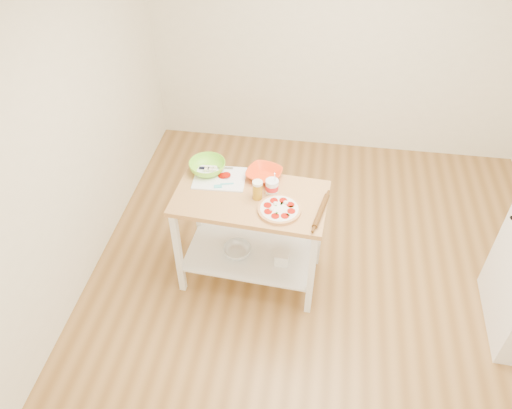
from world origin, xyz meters
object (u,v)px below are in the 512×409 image
object	(u,v)px
green_bowl	(207,167)
shelf_glass_bowl	(237,251)
spatula	(223,185)
orange_bowl	(264,174)
prep_island	(251,221)
shelf_bin	(282,258)
cutting_board	(220,178)
pizza	(279,209)
rolling_pin	(321,211)
yogurt_tub	(272,187)
beer_pint	(257,190)
knife	(211,168)

from	to	relation	value
green_bowl	shelf_glass_bowl	bearing A→B (deg)	-44.14
shelf_glass_bowl	spatula	bearing A→B (deg)	140.60
orange_bowl	prep_island	bearing A→B (deg)	-106.12
shelf_bin	cutting_board	bearing A→B (deg)	156.94
pizza	shelf_bin	xyz separation A→B (m)	(0.03, 0.08, -0.60)
prep_island	pizza	distance (m)	0.38
prep_island	rolling_pin	xyz separation A→B (m)	(0.53, -0.11, 0.27)
yogurt_tub	shelf_bin	bearing A→B (deg)	-46.27
rolling_pin	shelf_glass_bowl	bearing A→B (deg)	171.71
cutting_board	beer_pint	bearing A→B (deg)	-32.40
knife	rolling_pin	bearing A→B (deg)	-28.88
yogurt_tub	prep_island	bearing A→B (deg)	-157.44
pizza	cutting_board	xyz separation A→B (m)	(-0.50, 0.30, -0.01)
cutting_board	shelf_bin	xyz separation A→B (m)	(0.54, -0.23, -0.59)
cutting_board	shelf_bin	distance (m)	0.83
pizza	rolling_pin	world-z (taller)	pizza
cutting_board	spatula	size ratio (longest dim) A/B	2.85
prep_island	shelf_bin	distance (m)	0.43
green_bowl	yogurt_tub	bearing A→B (deg)	-19.18
prep_island	rolling_pin	bearing A→B (deg)	-11.27
rolling_pin	spatula	bearing A→B (deg)	166.10
cutting_board	knife	world-z (taller)	cutting_board
beer_pint	orange_bowl	bearing A→B (deg)	86.50
shelf_bin	knife	bearing A→B (deg)	152.37
pizza	spatula	world-z (taller)	pizza
rolling_pin	shelf_bin	world-z (taller)	rolling_pin
knife	beer_pint	bearing A→B (deg)	-40.16
spatula	shelf_bin	bearing A→B (deg)	-28.64
green_bowl	shelf_glass_bowl	size ratio (longest dim) A/B	1.22
beer_pint	shelf_bin	bearing A→B (deg)	-11.77
spatula	rolling_pin	size ratio (longest dim) A/B	0.41
orange_bowl	shelf_glass_bowl	distance (m)	0.71
spatula	cutting_board	bearing A→B (deg)	102.44
orange_bowl	beer_pint	world-z (taller)	beer_pint
rolling_pin	shelf_glass_bowl	distance (m)	0.90
orange_bowl	shelf_glass_bowl	xyz separation A→B (m)	(-0.18, -0.25, -0.64)
shelf_glass_bowl	yogurt_tub	bearing A→B (deg)	15.79
pizza	shelf_bin	size ratio (longest dim) A/B	2.90
pizza	orange_bowl	world-z (taller)	orange_bowl
prep_island	shelf_glass_bowl	distance (m)	0.37
shelf_glass_bowl	pizza	bearing A→B (deg)	-18.66
knife	orange_bowl	xyz separation A→B (m)	(0.43, -0.03, 0.02)
pizza	knife	xyz separation A→B (m)	(-0.59, 0.40, 0.00)
beer_pint	yogurt_tub	bearing A→B (deg)	36.30
prep_island	rolling_pin	world-z (taller)	rolling_pin
knife	shelf_glass_bowl	distance (m)	0.73
yogurt_tub	shelf_bin	xyz separation A→B (m)	(0.11, -0.12, -0.65)
pizza	green_bowl	size ratio (longest dim) A/B	1.10
green_bowl	shelf_bin	world-z (taller)	green_bowl
prep_island	cutting_board	xyz separation A→B (m)	(-0.27, 0.18, 0.26)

